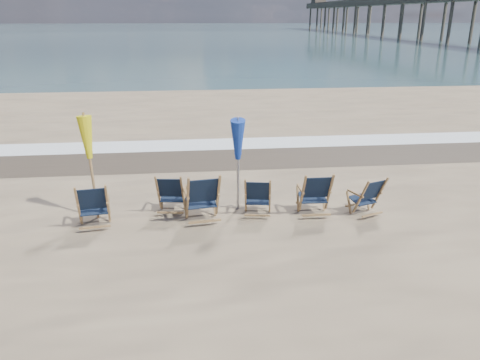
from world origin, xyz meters
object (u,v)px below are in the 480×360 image
Objects in this scene: umbrella_blue at (238,142)px; beach_chair_5 at (380,195)px; beach_chair_2 at (218,197)px; fishing_pier at (417,11)px; umbrella_yellow at (89,143)px; beach_chair_4 at (329,194)px; beach_chair_3 at (270,198)px; beach_chair_0 at (108,205)px; beach_chair_1 at (183,194)px.

beach_chair_5 is at bearing -8.87° from umbrella_blue.
beach_chair_2 is 1.20m from umbrella_blue.
umbrella_yellow is at bearing -119.90° from fishing_pier.
umbrella_blue is (0.45, 0.48, 1.00)m from beach_chair_2.
beach_chair_5 is at bearing -116.06° from fishing_pier.
umbrella_yellow is (-4.79, 0.53, 1.07)m from beach_chair_4.
beach_chair_3 is at bearing -117.54° from fishing_pier.
beach_chair_3 is at bearing 177.99° from beach_chair_2.
umbrella_yellow is 82.20m from fishing_pier.
beach_chair_0 is 0.90× the size of beach_chair_2.
fishing_pier is (35.08, 71.74, 4.21)m from beach_chair_5.
umbrella_yellow is (-0.36, 0.60, 1.09)m from beach_chair_0.
beach_chair_2 is 0.01× the size of fishing_pier.
beach_chair_4 is (4.43, 0.07, 0.01)m from beach_chair_0.
beach_chair_2 reaches higher than beach_chair_1.
umbrella_blue is 0.01× the size of fishing_pier.
beach_chair_0 is 1.06× the size of beach_chair_1.
fishing_pier reaches higher than beach_chair_5.
umbrella_blue is (-0.62, 0.37, 1.10)m from beach_chair_3.
beach_chair_3 is at bearing -30.77° from umbrella_blue.
beach_chair_3 is 2.29m from beach_chair_5.
beach_chair_2 is 0.53× the size of umbrella_blue.
beach_chair_5 is (2.29, -0.09, -0.00)m from beach_chair_3.
umbrella_yellow is at bearing -5.95° from beach_chair_4.
beach_chair_0 is at bearing 26.95° from beach_chair_1.
beach_chair_1 reaches higher than beach_chair_3.
beach_chair_4 is (1.22, -0.08, 0.06)m from beach_chair_3.
beach_chair_3 is (3.21, 0.15, -0.04)m from beach_chair_0.
fishing_pier is at bearing -127.32° from beach_chair_0.
umbrella_yellow is at bearing -66.81° from beach_chair_0.
beach_chair_0 reaches higher than beach_chair_3.
beach_chair_2 is at bearing 173.20° from beach_chair_0.
beach_chair_0 is at bearing 1.27° from beach_chair_4.
umbrella_yellow reaches higher than beach_chair_0.
umbrella_blue is at bearing -176.46° from beach_chair_0.
beach_chair_3 is 1.01× the size of beach_chair_5.
beach_chair_3 is at bearing -22.46° from beach_chair_5.
beach_chair_1 is 0.91× the size of beach_chair_4.
beach_chair_0 is at bearing 12.60° from beach_chair_3.
fishing_pier reaches higher than umbrella_blue.
umbrella_yellow is (-3.57, 0.45, 1.13)m from beach_chair_3.
beach_chair_2 is 0.52× the size of umbrella_yellow.
umbrella_yellow is at bearing 4.69° from beach_chair_1.
beach_chair_1 is at bearing -3.56° from umbrella_yellow.
beach_chair_2 is at bearing -12.60° from umbrella_yellow.
fishing_pier reaches higher than beach_chair_1.
beach_chair_5 is 6.00m from umbrella_yellow.
beach_chair_1 is at bearing -26.20° from beach_chair_5.
beach_chair_2 reaches higher than beach_chair_4.
beach_chair_0 is at bearing -7.16° from beach_chair_2.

